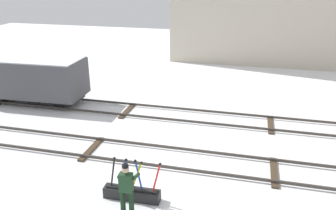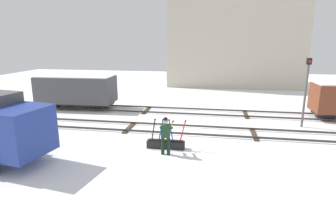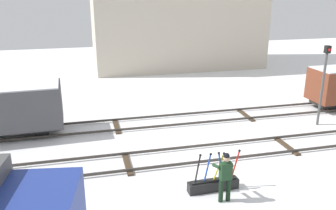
% 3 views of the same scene
% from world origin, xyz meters
% --- Properties ---
extents(ground_plane, '(60.00, 60.00, 0.00)m').
position_xyz_m(ground_plane, '(0.00, 0.00, 0.00)').
color(ground_plane, white).
extents(track_main_line, '(44.00, 1.94, 0.18)m').
position_xyz_m(track_main_line, '(0.00, 0.00, 0.11)').
color(track_main_line, '#38332D').
rests_on(track_main_line, ground_plane).
extents(track_siding_near, '(44.00, 1.94, 0.18)m').
position_xyz_m(track_siding_near, '(0.00, 4.11, 0.11)').
color(track_siding_near, '#38332D').
rests_on(track_siding_near, ground_plane).
extents(switch_lever_frame, '(1.87, 0.41, 1.44)m').
position_xyz_m(switch_lever_frame, '(-0.87, -2.59, 0.25)').
color(switch_lever_frame, black).
rests_on(switch_lever_frame, ground_plane).
extents(rail_worker, '(0.55, 0.67, 1.74)m').
position_xyz_m(rail_worker, '(-0.76, -3.29, 0.98)').
color(rail_worker, black).
rests_on(rail_worker, ground_plane).
extents(signal_post, '(0.24, 0.32, 4.05)m').
position_xyz_m(signal_post, '(6.50, 1.98, 2.46)').
color(signal_post, '#4C4C4C').
rests_on(signal_post, ground_plane).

